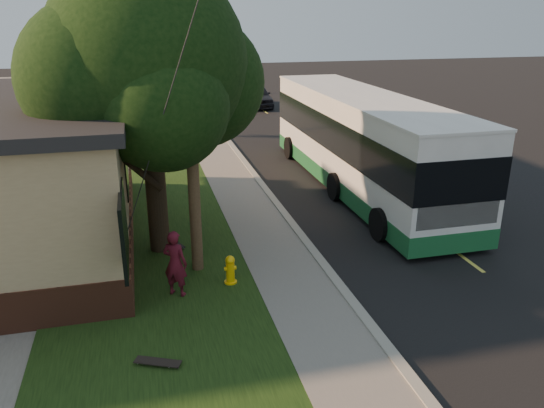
{
  "coord_description": "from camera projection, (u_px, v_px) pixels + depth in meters",
  "views": [
    {
      "loc": [
        -4.51,
        -11.74,
        6.48
      ],
      "look_at": [
        -1.13,
        1.54,
        1.5
      ],
      "focal_mm": 35.0,
      "sensor_mm": 36.0,
      "label": 1
    }
  ],
  "objects": [
    {
      "name": "curb",
      "position": [
        249.0,
        169.0,
        23.04
      ],
      "size": [
        0.25,
        80.0,
        0.12
      ],
      "primitive_type": "cube",
      "color": "gray",
      "rests_on": "ground"
    },
    {
      "name": "leafy_tree",
      "position": [
        147.0,
        66.0,
        13.63
      ],
      "size": [
        6.3,
        6.0,
        7.8
      ],
      "color": "black",
      "rests_on": "grass_verge"
    },
    {
      "name": "road",
      "position": [
        336.0,
        164.0,
        23.98
      ],
      "size": [
        8.0,
        80.0,
        0.01
      ],
      "primitive_type": "cube",
      "color": "black",
      "rests_on": "ground"
    },
    {
      "name": "traffic_signal",
      "position": [
        195.0,
        54.0,
        43.96
      ],
      "size": [
        0.18,
        0.22,
        5.5
      ],
      "color": "#2D2D30",
      "rests_on": "ground"
    },
    {
      "name": "sidewalk",
      "position": [
        227.0,
        171.0,
        22.82
      ],
      "size": [
        2.0,
        80.0,
        0.08
      ],
      "primitive_type": "cube",
      "color": "slate",
      "rests_on": "ground"
    },
    {
      "name": "skateboarder",
      "position": [
        175.0,
        263.0,
        12.5
      ],
      "size": [
        0.72,
        0.65,
        1.65
      ],
      "primitive_type": "imported",
      "rotation": [
        0.0,
        0.0,
        2.58
      ],
      "color": "#53101E",
      "rests_on": "grass_verge"
    },
    {
      "name": "distant_car",
      "position": [
        256.0,
        96.0,
        38.19
      ],
      "size": [
        1.98,
        4.7,
        1.59
      ],
      "primitive_type": "imported",
      "rotation": [
        0.0,
        0.0,
        -0.02
      ],
      "color": "black",
      "rests_on": "ground"
    },
    {
      "name": "grass_verge",
      "position": [
        144.0,
        177.0,
        22.01
      ],
      "size": [
        5.0,
        80.0,
        0.07
      ],
      "primitive_type": "cube",
      "color": "black",
      "rests_on": "ground"
    },
    {
      "name": "transit_bus",
      "position": [
        361.0,
        140.0,
        20.06
      ],
      "size": [
        3.08,
        13.34,
        3.6
      ],
      "color": "silver",
      "rests_on": "ground"
    },
    {
      "name": "bare_tree_far",
      "position": [
        155.0,
        75.0,
        39.9
      ],
      "size": [
        1.38,
        1.21,
        4.03
      ],
      "color": "black",
      "rests_on": "grass_verge"
    },
    {
      "name": "utility_pole",
      "position": [
        189.0,
        95.0,
        12.51
      ],
      "size": [
        2.86,
        3.21,
        9.07
      ],
      "color": "#473321",
      "rests_on": "ground"
    },
    {
      "name": "fire_hydrant",
      "position": [
        230.0,
        270.0,
        13.2
      ],
      "size": [
        0.32,
        0.32,
        0.74
      ],
      "color": "yellow",
      "rests_on": "grass_verge"
    },
    {
      "name": "skateboard_main",
      "position": [
        177.0,
        244.0,
        15.42
      ],
      "size": [
        0.44,
        0.74,
        0.07
      ],
      "color": "black",
      "rests_on": "grass_verge"
    },
    {
      "name": "ground",
      "position": [
        328.0,
        273.0,
        13.95
      ],
      "size": [
        120.0,
        120.0,
        0.0
      ],
      "primitive_type": "plane",
      "color": "black",
      "rests_on": "ground"
    },
    {
      "name": "skateboard_spare",
      "position": [
        158.0,
        362.0,
        10.19
      ],
      "size": [
        0.92,
        0.58,
        0.09
      ],
      "color": "black",
      "rests_on": "grass_verge"
    },
    {
      "name": "dumpster",
      "position": [
        14.0,
        201.0,
        17.15
      ],
      "size": [
        1.56,
        1.25,
        1.36
      ],
      "color": "#12301D",
      "rests_on": "building_lot"
    },
    {
      "name": "bare_tree_near",
      "position": [
        155.0,
        96.0,
        28.8
      ],
      "size": [
        1.38,
        1.21,
        4.31
      ],
      "color": "black",
      "rests_on": "grass_verge"
    }
  ]
}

